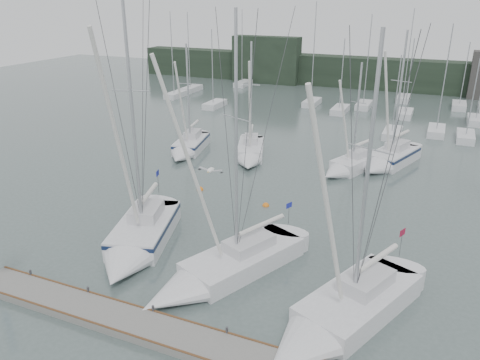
{
  "coord_description": "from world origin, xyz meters",
  "views": [
    {
      "loc": [
        9.45,
        -19.74,
        14.9
      ],
      "look_at": [
        -1.26,
        5.0,
        4.14
      ],
      "focal_mm": 35.0,
      "sensor_mm": 36.0,
      "label": 1
    }
  ],
  "objects_px": {
    "sailboat_mid_d": "(386,160)",
    "buoy_a": "(266,206)",
    "sailboat_mid_b": "(250,154)",
    "sailboat_near_center": "(212,274)",
    "sailboat_near_right": "(333,321)",
    "sailboat_mid_c": "(347,167)",
    "sailboat_near_left": "(136,243)",
    "buoy_c": "(200,190)",
    "sailboat_mid_a": "(187,148)"
  },
  "relations": [
    {
      "from": "sailboat_near_left",
      "to": "sailboat_near_right",
      "type": "height_order",
      "value": "sailboat_near_left"
    },
    {
      "from": "sailboat_mid_d",
      "to": "buoy_c",
      "type": "relative_size",
      "value": 23.49
    },
    {
      "from": "sailboat_near_left",
      "to": "sailboat_mid_c",
      "type": "xyz_separation_m",
      "value": [
        9.09,
        19.04,
        -0.12
      ]
    },
    {
      "from": "sailboat_mid_a",
      "to": "sailboat_mid_b",
      "type": "bearing_deg",
      "value": -5.62
    },
    {
      "from": "sailboat_near_left",
      "to": "sailboat_mid_c",
      "type": "distance_m",
      "value": 21.1
    },
    {
      "from": "sailboat_mid_a",
      "to": "sailboat_near_center",
      "type": "bearing_deg",
      "value": -68.83
    },
    {
      "from": "sailboat_mid_d",
      "to": "buoy_c",
      "type": "xyz_separation_m",
      "value": [
        -13.19,
        -11.67,
        -0.63
      ]
    },
    {
      "from": "buoy_c",
      "to": "sailboat_mid_b",
      "type": "bearing_deg",
      "value": 83.82
    },
    {
      "from": "sailboat_mid_d",
      "to": "buoy_a",
      "type": "xyz_separation_m",
      "value": [
        -7.18,
        -12.42,
        -0.63
      ]
    },
    {
      "from": "sailboat_near_right",
      "to": "buoy_a",
      "type": "relative_size",
      "value": 28.71
    },
    {
      "from": "buoy_a",
      "to": "sailboat_mid_c",
      "type": "bearing_deg",
      "value": 66.41
    },
    {
      "from": "buoy_a",
      "to": "sailboat_near_right",
      "type": "bearing_deg",
      "value": -56.81
    },
    {
      "from": "sailboat_near_left",
      "to": "sailboat_near_center",
      "type": "relative_size",
      "value": 1.07
    },
    {
      "from": "sailboat_mid_b",
      "to": "sailboat_mid_d",
      "type": "height_order",
      "value": "sailboat_mid_d"
    },
    {
      "from": "sailboat_mid_b",
      "to": "sailboat_mid_d",
      "type": "distance_m",
      "value": 12.68
    },
    {
      "from": "sailboat_near_center",
      "to": "sailboat_mid_d",
      "type": "relative_size",
      "value": 1.19
    },
    {
      "from": "sailboat_near_left",
      "to": "sailboat_near_center",
      "type": "height_order",
      "value": "sailboat_near_left"
    },
    {
      "from": "sailboat_near_left",
      "to": "sailboat_near_center",
      "type": "bearing_deg",
      "value": -26.92
    },
    {
      "from": "sailboat_mid_c",
      "to": "sailboat_near_left",
      "type": "bearing_deg",
      "value": -92.96
    },
    {
      "from": "buoy_a",
      "to": "buoy_c",
      "type": "height_order",
      "value": "buoy_c"
    },
    {
      "from": "sailboat_near_right",
      "to": "buoy_c",
      "type": "relative_size",
      "value": 26.79
    },
    {
      "from": "sailboat_mid_a",
      "to": "sailboat_mid_c",
      "type": "relative_size",
      "value": 1.1
    },
    {
      "from": "sailboat_mid_a",
      "to": "sailboat_mid_d",
      "type": "relative_size",
      "value": 0.87
    },
    {
      "from": "sailboat_mid_d",
      "to": "sailboat_mid_b",
      "type": "bearing_deg",
      "value": -146.45
    },
    {
      "from": "sailboat_mid_b",
      "to": "buoy_a",
      "type": "distance_m",
      "value": 10.57
    },
    {
      "from": "sailboat_near_left",
      "to": "buoy_c",
      "type": "relative_size",
      "value": 29.89
    },
    {
      "from": "sailboat_mid_b",
      "to": "sailboat_mid_d",
      "type": "relative_size",
      "value": 0.9
    },
    {
      "from": "sailboat_near_center",
      "to": "buoy_c",
      "type": "distance_m",
      "value": 13.28
    },
    {
      "from": "sailboat_mid_b",
      "to": "buoy_c",
      "type": "xyz_separation_m",
      "value": [
        -0.92,
        -8.49,
        -0.55
      ]
    },
    {
      "from": "sailboat_mid_c",
      "to": "sailboat_mid_a",
      "type": "bearing_deg",
      "value": -154.12
    },
    {
      "from": "sailboat_near_center",
      "to": "sailboat_mid_c",
      "type": "relative_size",
      "value": 1.49
    },
    {
      "from": "sailboat_near_left",
      "to": "buoy_c",
      "type": "distance_m",
      "value": 10.4
    },
    {
      "from": "sailboat_mid_b",
      "to": "sailboat_mid_c",
      "type": "xyz_separation_m",
      "value": [
        9.23,
        0.23,
        -0.02
      ]
    },
    {
      "from": "sailboat_mid_d",
      "to": "buoy_c",
      "type": "bearing_deg",
      "value": -119.47
    },
    {
      "from": "sailboat_near_left",
      "to": "buoy_a",
      "type": "height_order",
      "value": "sailboat_near_left"
    },
    {
      "from": "sailboat_mid_c",
      "to": "sailboat_mid_d",
      "type": "height_order",
      "value": "sailboat_mid_d"
    },
    {
      "from": "sailboat_near_center",
      "to": "buoy_a",
      "type": "xyz_separation_m",
      "value": [
        -0.81,
        10.63,
        -0.52
      ]
    },
    {
      "from": "sailboat_near_left",
      "to": "buoy_c",
      "type": "bearing_deg",
      "value": 79.34
    },
    {
      "from": "sailboat_mid_a",
      "to": "sailboat_mid_b",
      "type": "xyz_separation_m",
      "value": [
        6.47,
        0.68,
        -0.03
      ]
    },
    {
      "from": "sailboat_mid_b",
      "to": "sailboat_mid_c",
      "type": "distance_m",
      "value": 9.23
    },
    {
      "from": "sailboat_mid_b",
      "to": "sailboat_mid_c",
      "type": "height_order",
      "value": "sailboat_mid_b"
    },
    {
      "from": "sailboat_mid_a",
      "to": "sailboat_mid_c",
      "type": "bearing_deg",
      "value": -8.32
    },
    {
      "from": "sailboat_near_center",
      "to": "sailboat_near_right",
      "type": "bearing_deg",
      "value": 13.18
    },
    {
      "from": "sailboat_near_right",
      "to": "sailboat_mid_b",
      "type": "xyz_separation_m",
      "value": [
        -12.93,
        21.23,
        -0.03
      ]
    },
    {
      "from": "sailboat_near_center",
      "to": "sailboat_mid_c",
      "type": "xyz_separation_m",
      "value": [
        3.32,
        20.1,
        0.01
      ]
    },
    {
      "from": "sailboat_mid_d",
      "to": "buoy_c",
      "type": "height_order",
      "value": "sailboat_mid_d"
    },
    {
      "from": "sailboat_near_right",
      "to": "buoy_c",
      "type": "xyz_separation_m",
      "value": [
        -13.85,
        12.74,
        -0.58
      ]
    },
    {
      "from": "buoy_c",
      "to": "sailboat_near_left",
      "type": "bearing_deg",
      "value": -84.16
    },
    {
      "from": "sailboat_near_right",
      "to": "buoy_c",
      "type": "bearing_deg",
      "value": 160.23
    },
    {
      "from": "sailboat_mid_a",
      "to": "sailboat_mid_c",
      "type": "xyz_separation_m",
      "value": [
        15.7,
        0.91,
        -0.05
      ]
    }
  ]
}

